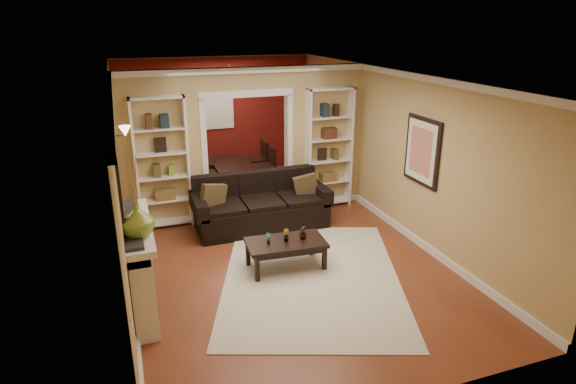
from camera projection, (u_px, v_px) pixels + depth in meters
name	position (u px, v px, depth m)	size (l,w,h in m)	color
floor	(268.00, 237.00, 8.15)	(8.00, 8.00, 0.00)	brown
ceiling	(265.00, 74.00, 7.24)	(8.00, 8.00, 0.00)	white
wall_back	(216.00, 116.00, 11.25)	(8.00, 8.00, 0.00)	tan
wall_front	(402.00, 280.00, 4.15)	(8.00, 8.00, 0.00)	tan
wall_left	(119.00, 174.00, 6.99)	(8.00, 8.00, 0.00)	tan
wall_right	(389.00, 148.00, 8.40)	(8.00, 8.00, 0.00)	tan
partition_wall	(247.00, 143.00, 8.76)	(4.50, 0.15, 2.70)	tan
red_back_panel	(217.00, 117.00, 11.23)	(4.44, 0.04, 2.64)	maroon
dining_window	(217.00, 108.00, 11.12)	(0.78, 0.03, 0.98)	#8CA5CC
area_rug	(311.00, 276.00, 6.88)	(2.45, 3.43, 0.01)	beige
sofa	(261.00, 202.00, 8.40)	(2.36, 1.02, 0.92)	black
pillow_left	(213.00, 197.00, 8.05)	(0.44, 0.13, 0.44)	brown
pillow_right	(306.00, 187.00, 8.58)	(0.40, 0.12, 0.40)	brown
coffee_table	(286.00, 254.00, 7.06)	(1.14, 0.62, 0.43)	black
plant_left	(268.00, 238.00, 6.88)	(0.09, 0.06, 0.18)	#336626
plant_center	(286.00, 235.00, 6.96)	(0.10, 0.08, 0.19)	#336626
plant_right	(303.00, 232.00, 7.04)	(0.11, 0.11, 0.20)	#336626
bookshelf_left	(162.00, 164.00, 8.20)	(0.90, 0.30, 2.30)	white
bookshelf_right	(329.00, 149.00, 9.17)	(0.90, 0.30, 2.30)	white
fireplace	(142.00, 266.00, 5.97)	(0.32, 1.70, 1.16)	white
vase	(137.00, 220.00, 5.36)	(0.38, 0.38, 0.40)	olive
mirror	(118.00, 174.00, 5.52)	(0.03, 0.95, 1.10)	silver
wall_sconce	(121.00, 133.00, 7.35)	(0.18, 0.18, 0.22)	#FFE0A5
framed_art	(422.00, 151.00, 7.44)	(0.04, 0.85, 1.05)	black
dining_table	(234.00, 175.00, 10.57)	(0.81, 1.45, 0.51)	black
dining_chair_nw	(211.00, 174.00, 10.07)	(0.43, 0.43, 0.86)	black
dining_chair_ne	(261.00, 167.00, 10.41)	(0.46, 0.46, 0.92)	black
dining_chair_sw	(206.00, 164.00, 10.59)	(0.47, 0.47, 0.94)	black
dining_chair_se	(254.00, 160.00, 10.94)	(0.45, 0.45, 0.91)	black
chandelier	(228.00, 95.00, 9.87)	(0.50, 0.50, 0.30)	#332817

